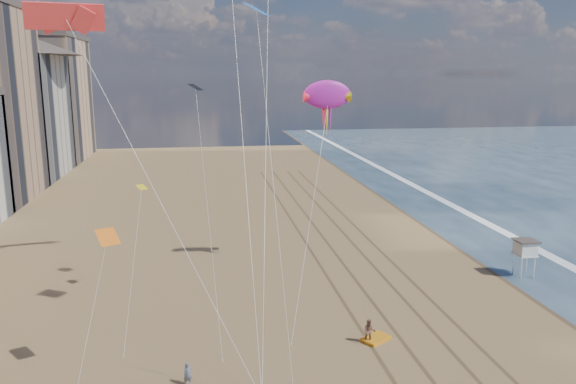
# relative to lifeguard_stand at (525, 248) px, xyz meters

# --- Properties ---
(wet_sand) EXTENTS (260.00, 260.00, 0.00)m
(wet_sand) POSITION_rel_lifeguard_stand_xyz_m (1.94, 10.83, -2.72)
(wet_sand) COLOR #42301E
(wet_sand) RESTS_ON ground
(foam) EXTENTS (260.00, 260.00, 0.00)m
(foam) POSITION_rel_lifeguard_stand_xyz_m (6.14, 10.83, -2.72)
(foam) COLOR white
(foam) RESTS_ON ground
(tracks) EXTENTS (7.68, 120.00, 0.01)m
(tracks) POSITION_rel_lifeguard_stand_xyz_m (-14.51, 0.83, -2.72)
(tracks) COLOR brown
(tracks) RESTS_ON ground
(lifeguard_stand) EXTENTS (1.96, 1.96, 3.54)m
(lifeguard_stand) POSITION_rel_lifeguard_stand_xyz_m (0.00, 0.00, 0.00)
(lifeguard_stand) COLOR white
(lifeguard_stand) RESTS_ON ground
(grounded_kite) EXTENTS (2.42, 2.22, 0.23)m
(grounded_kite) POSITION_rel_lifeguard_stand_xyz_m (-17.68, -10.39, -2.61)
(grounded_kite) COLOR orange
(grounded_kite) RESTS_ON ground
(show_kite) EXTENTS (5.07, 7.91, 22.40)m
(show_kite) POSITION_rel_lifeguard_stand_xyz_m (-18.09, 4.54, 14.02)
(show_kite) COLOR #B01BA4
(show_kite) RESTS_ON ground
(kite_flyer_a) EXTENTS (0.61, 0.47, 1.48)m
(kite_flyer_a) POSITION_rel_lifeguard_stand_xyz_m (-30.82, -14.34, -1.99)
(kite_flyer_a) COLOR slate
(kite_flyer_a) RESTS_ON ground
(kite_flyer_b) EXTENTS (1.03, 0.89, 1.83)m
(kite_flyer_b) POSITION_rel_lifeguard_stand_xyz_m (-18.30, -10.82, -1.81)
(kite_flyer_b) COLOR brown
(kite_flyer_b) RESTS_ON ground
(small_kites) EXTENTS (11.36, 14.88, 14.10)m
(small_kites) POSITION_rel_lifeguard_stand_xyz_m (-30.20, -7.85, 13.74)
(small_kites) COLOR orange
(small_kites) RESTS_ON ground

